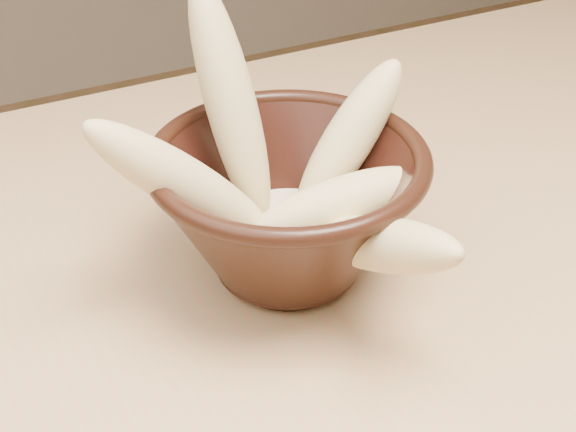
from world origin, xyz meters
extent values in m
cube|color=tan|center=(0.00, 0.00, 0.73)|extent=(1.20, 0.80, 0.04)
cylinder|color=black|center=(-0.18, 0.07, 0.76)|extent=(0.08, 0.08, 0.01)
cylinder|color=black|center=(-0.18, 0.07, 0.77)|extent=(0.08, 0.08, 0.01)
torus|color=black|center=(-0.18, 0.07, 0.84)|extent=(0.18, 0.18, 0.01)
cylinder|color=#F1E6C2|center=(-0.18, 0.07, 0.78)|extent=(0.10, 0.10, 0.01)
ellipsoid|color=#DDC483|center=(-0.20, 0.12, 0.86)|extent=(0.05, 0.10, 0.16)
ellipsoid|color=#DDC483|center=(-0.25, 0.08, 0.84)|extent=(0.13, 0.05, 0.12)
ellipsoid|color=#DDC483|center=(-0.13, 0.09, 0.83)|extent=(0.10, 0.05, 0.11)
ellipsoid|color=#DDC483|center=(-0.16, 0.05, 0.81)|extent=(0.12, 0.05, 0.05)
ellipsoid|color=#DDC483|center=(-0.16, 0.00, 0.82)|extent=(0.05, 0.14, 0.09)
camera|label=1|loc=(-0.38, -0.31, 1.09)|focal=50.00mm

